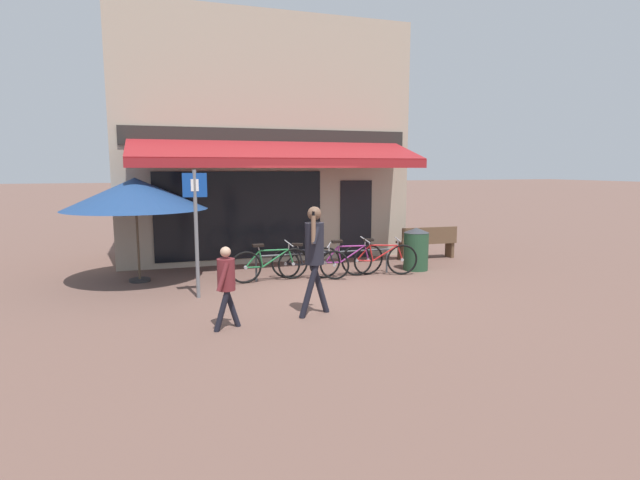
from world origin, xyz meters
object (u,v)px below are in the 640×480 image
bicycle_red (379,259)px  pedestrian_child (226,279)px  pedestrian_adult (314,248)px  parking_sign (196,220)px  litter_bin (416,249)px  cafe_parasol (135,194)px  bicycle_green (270,264)px  bicycle_black (310,263)px  bicycle_purple (347,260)px  park_bench (427,242)px

bicycle_red → pedestrian_child: bearing=-130.9°
pedestrian_adult → parking_sign: bearing=-47.5°
litter_bin → cafe_parasol: (-6.29, 0.76, 1.38)m
bicycle_red → cafe_parasol: size_ratio=0.58×
bicycle_green → bicycle_black: 0.89m
pedestrian_adult → cafe_parasol: cafe_parasol is taller
bicycle_red → litter_bin: bearing=28.8°
bicycle_green → litter_bin: litter_bin is taller
pedestrian_child → litter_bin: bearing=-149.0°
pedestrian_child → parking_sign: (-0.27, 2.03, 0.69)m
bicycle_green → pedestrian_adult: pedestrian_adult is taller
bicycle_black → parking_sign: size_ratio=0.67×
bicycle_green → parking_sign: size_ratio=0.74×
bicycle_purple → litter_bin: size_ratio=1.75×
bicycle_red → park_bench: bearing=48.9°
bicycle_green → park_bench: bearing=10.8°
bicycle_red → cafe_parasol: 5.50m
litter_bin → cafe_parasol: bearing=173.1°
litter_bin → bicycle_green: bearing=-177.7°
pedestrian_child → bicycle_green: bearing=-115.1°
cafe_parasol → bicycle_green: bearing=-18.7°
bicycle_purple → litter_bin: litter_bin is taller
pedestrian_child → bicycle_black: bearing=-128.1°
pedestrian_adult → bicycle_green: bearing=-88.8°
bicycle_red → parking_sign: parking_sign is taller
pedestrian_adult → pedestrian_child: size_ratio=1.42×
park_bench → bicycle_purple: bearing=-150.8°
cafe_parasol → park_bench: 7.46m
parking_sign → park_bench: bearing=20.1°
pedestrian_child → park_bench: size_ratio=0.79×
parking_sign → cafe_parasol: bearing=121.2°
bicycle_green → bicycle_red: size_ratio=1.03×
bicycle_green → bicycle_red: (2.51, -0.16, 0.00)m
pedestrian_child → parking_sign: 2.16m
bicycle_black → bicycle_purple: 0.86m
bicycle_purple → litter_bin: bearing=5.7°
pedestrian_child → bicycle_red: bearing=-145.0°
bicycle_green → bicycle_purple: bearing=-8.4°
bicycle_purple → pedestrian_child: (-3.06, -2.85, 0.39)m
bicycle_purple → pedestrian_adult: 3.11m
parking_sign → park_bench: size_ratio=1.48×
pedestrian_adult → park_bench: size_ratio=1.13×
bicycle_purple → pedestrian_child: size_ratio=1.39×
bicycle_green → bicycle_purple: 1.75m
bicycle_green → pedestrian_child: size_ratio=1.39×
bicycle_red → bicycle_green: bearing=-170.5°
bicycle_black → bicycle_green: bearing=-155.3°
cafe_parasol → bicycle_red: bearing=-11.6°
litter_bin → parking_sign: (-5.19, -1.05, 0.96)m
bicycle_green → bicycle_black: bearing=-7.3°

